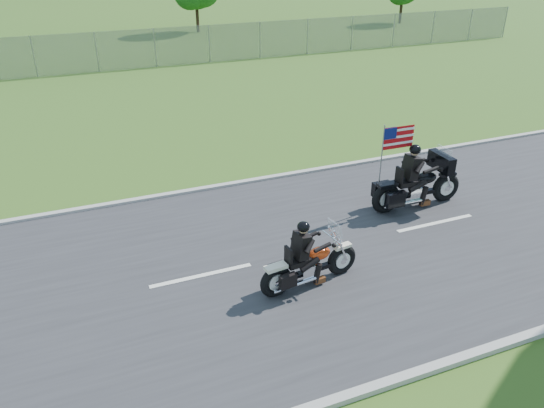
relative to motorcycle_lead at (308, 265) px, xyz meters
name	(u,v)px	position (x,y,z in m)	size (l,w,h in m)	color
ground	(288,258)	(0.04, 1.10, -0.49)	(420.00, 420.00, 0.00)	#2B531A
road	(288,257)	(0.04, 1.10, -0.47)	(120.00, 8.00, 0.04)	#28282B
curb_north	(231,185)	(0.04, 5.15, -0.44)	(120.00, 0.18, 0.12)	#9E9B93
curb_south	(389,383)	(0.04, -2.95, -0.44)	(120.00, 0.18, 0.12)	#9E9B93
fence	(34,57)	(-4.96, 21.10, 0.51)	(60.00, 0.03, 2.00)	gray
motorcycle_lead	(308,265)	(0.00, 0.00, 0.00)	(2.29, 0.74, 1.54)	black
motorcycle_follow	(417,186)	(4.14, 2.10, 0.12)	(2.67, 0.88, 2.23)	black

